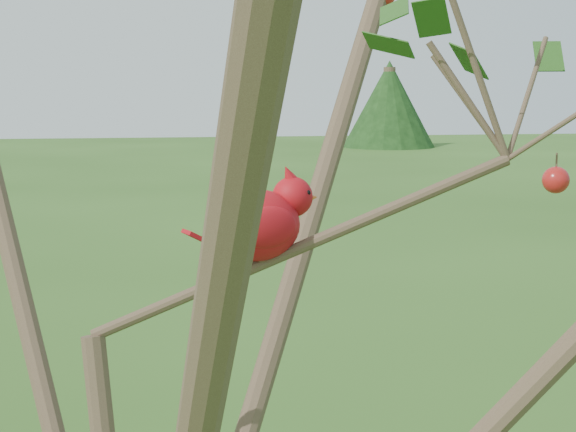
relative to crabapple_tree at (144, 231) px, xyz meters
name	(u,v)px	position (x,y,z in m)	size (l,w,h in m)	color
crabapple_tree	(144,231)	(0.00, 0.00, 0.00)	(2.35, 2.05, 2.95)	#423124
cardinal	(262,221)	(0.17, 0.11, -0.01)	(0.21, 0.14, 0.15)	#A30E10
distant_trees	(65,115)	(-2.08, 25.18, -0.63)	(39.00, 16.98, 3.32)	#423124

